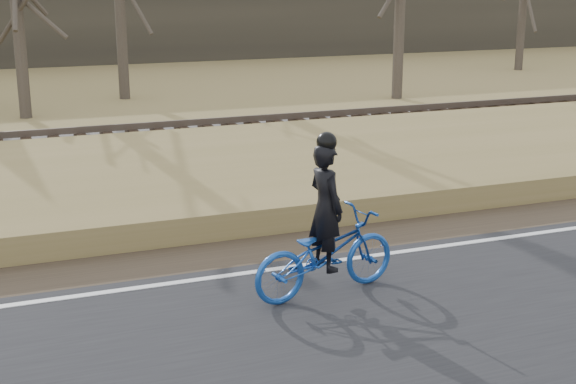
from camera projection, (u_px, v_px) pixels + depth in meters
name	position (u px, v px, depth m)	size (l,w,h in m)	color
ground	(120.00, 301.00, 10.51)	(120.00, 120.00, 0.00)	olive
edge_line	(117.00, 291.00, 10.67)	(120.00, 0.12, 0.01)	silver
shoulder	(106.00, 269.00, 11.58)	(120.00, 1.60, 0.04)	#473A2B
embankment	(79.00, 202.00, 14.23)	(120.00, 5.00, 0.44)	olive
ballast	(58.00, 157.00, 17.65)	(120.00, 3.00, 0.45)	slate
railroad	(57.00, 144.00, 17.57)	(120.00, 2.40, 0.29)	black
cyclist	(325.00, 244.00, 10.42)	(2.21, 1.09, 2.17)	#17469F
bare_tree_near_left	(16.00, 3.00, 22.83)	(0.36, 0.36, 6.62)	#484034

